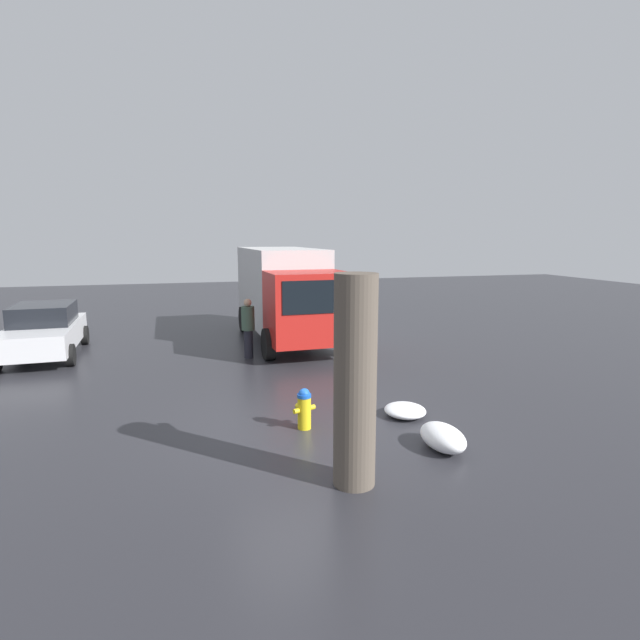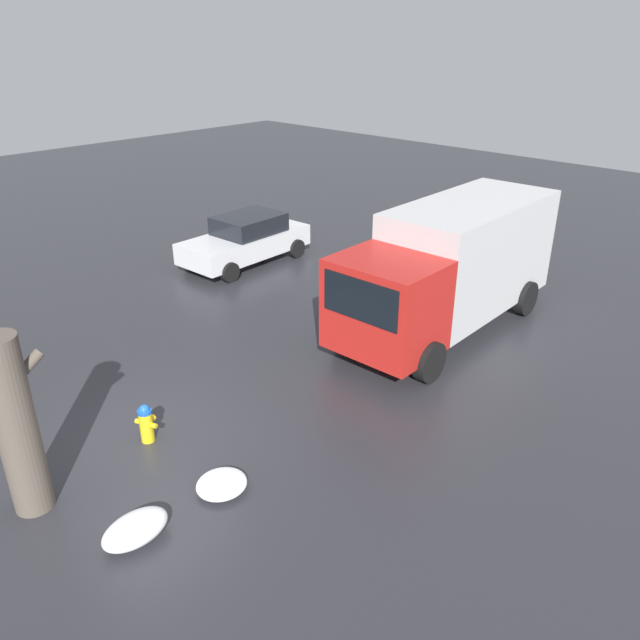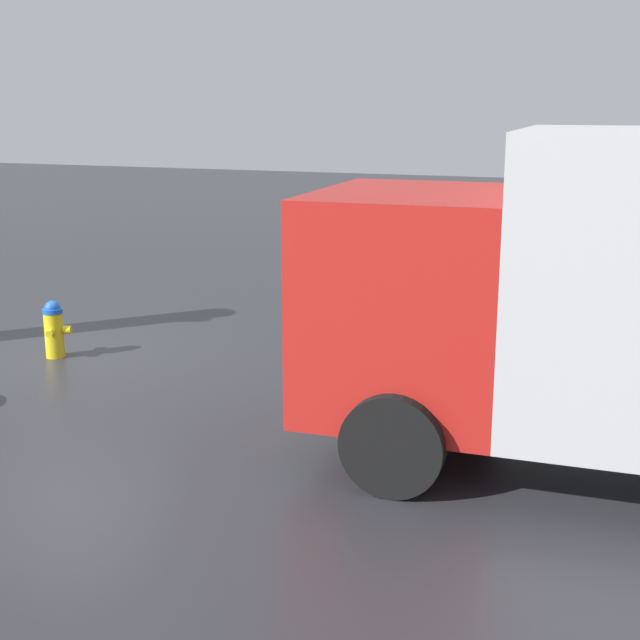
% 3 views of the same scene
% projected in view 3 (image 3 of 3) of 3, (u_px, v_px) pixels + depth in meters
% --- Properties ---
extents(ground_plane, '(60.00, 60.00, 0.00)m').
position_uv_depth(ground_plane, '(56.00, 357.00, 11.66)').
color(ground_plane, '#28282D').
extents(fire_hydrant, '(0.36, 0.45, 0.75)m').
position_uv_depth(fire_hydrant, '(54.00, 328.00, 11.56)').
color(fire_hydrant, yellow).
rests_on(fire_hydrant, ground_plane).
extents(pedestrian, '(0.37, 0.37, 1.71)m').
position_uv_depth(pedestrian, '(490.00, 319.00, 9.77)').
color(pedestrian, '#23232D').
rests_on(pedestrian, ground_plane).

